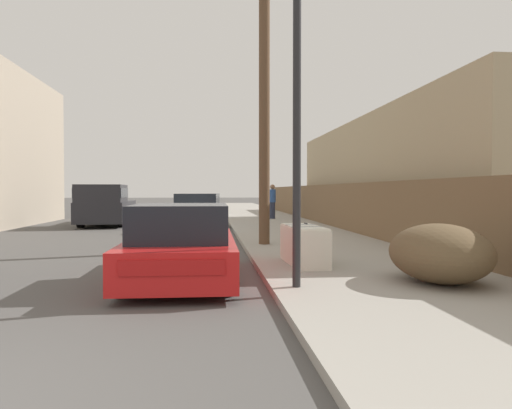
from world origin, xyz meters
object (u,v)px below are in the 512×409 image
object	(u,v)px
parked_sports_car_red	(182,246)
pickup_truck	(106,205)
car_parked_far	(203,207)
brush_pile	(440,253)
car_parked_mid	(198,213)
discarded_fridge	(304,245)
utility_pole	(264,64)
street_lamp	(297,93)
pedestrian	(272,201)

from	to	relation	value
parked_sports_car_red	pickup_truck	world-z (taller)	pickup_truck
car_parked_far	brush_pile	world-z (taller)	car_parked_far
parked_sports_car_red	brush_pile	distance (m)	4.19
car_parked_mid	pickup_truck	world-z (taller)	pickup_truck
car_parked_far	pickup_truck	distance (m)	7.19
car_parked_mid	pickup_truck	distance (m)	5.23
discarded_fridge	utility_pole	xyz separation A→B (m)	(-0.36, 3.68, 4.40)
car_parked_far	street_lamp	world-z (taller)	street_lamp
parked_sports_car_red	pickup_truck	xyz separation A→B (m)	(-4.07, 14.01, 0.30)
discarded_fridge	car_parked_far	distance (m)	18.99
parked_sports_car_red	street_lamp	bearing A→B (deg)	-36.79
parked_sports_car_red	car_parked_far	bearing A→B (deg)	90.01
utility_pole	discarded_fridge	bearing A→B (deg)	-84.38
utility_pole	brush_pile	bearing A→B (deg)	-70.35
discarded_fridge	pickup_truck	world-z (taller)	pickup_truck
brush_pile	parked_sports_car_red	bearing A→B (deg)	163.38
street_lamp	brush_pile	xyz separation A→B (m)	(2.27, 0.13, -2.39)
street_lamp	pedestrian	bearing A→B (deg)	83.79
discarded_fridge	street_lamp	size ratio (longest dim) A/B	0.37
discarded_fridge	pedestrian	distance (m)	15.74
discarded_fridge	car_parked_mid	distance (m)	10.15
pickup_truck	brush_pile	size ratio (longest dim) A/B	2.93
car_parked_mid	brush_pile	size ratio (longest dim) A/B	2.31
brush_pile	car_parked_mid	bearing A→B (deg)	108.13
street_lamp	parked_sports_car_red	bearing A→B (deg)	142.71
pickup_truck	pedestrian	world-z (taller)	pedestrian
car_parked_mid	street_lamp	distance (m)	12.50
car_parked_mid	brush_pile	xyz separation A→B (m)	(3.94, -12.04, -0.09)
car_parked_far	utility_pole	size ratio (longest dim) A/B	0.46
car_parked_far	brush_pile	bearing A→B (deg)	-75.52
car_parked_far	brush_pile	size ratio (longest dim) A/B	2.17
discarded_fridge	utility_pole	size ratio (longest dim) A/B	0.19
pickup_truck	utility_pole	xyz separation A→B (m)	(6.01, -9.40, 3.99)
brush_pile	car_parked_far	bearing A→B (deg)	100.37
utility_pole	street_lamp	xyz separation A→B (m)	(-0.19, -5.95, -1.92)
parked_sports_car_red	brush_pile	bearing A→B (deg)	-16.11
pickup_truck	brush_pile	xyz separation A→B (m)	(8.09, -15.21, -0.32)
brush_pile	pedestrian	bearing A→B (deg)	91.01
discarded_fridge	parked_sports_car_red	bearing A→B (deg)	-160.04
discarded_fridge	pickup_truck	bearing A→B (deg)	113.77
pickup_truck	car_parked_mid	bearing A→B (deg)	139.83
utility_pole	brush_pile	distance (m)	7.53
parked_sports_car_red	street_lamp	xyz separation A→B (m)	(1.75, -1.33, 2.38)
parked_sports_car_red	pedestrian	bearing A→B (deg)	77.93
brush_pile	pedestrian	size ratio (longest dim) A/B	1.13
pickup_truck	street_lamp	distance (m)	16.55
discarded_fridge	car_parked_mid	size ratio (longest dim) A/B	0.40
utility_pole	pedestrian	bearing A→B (deg)	81.63
discarded_fridge	street_lamp	distance (m)	3.41
street_lamp	brush_pile	distance (m)	3.30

